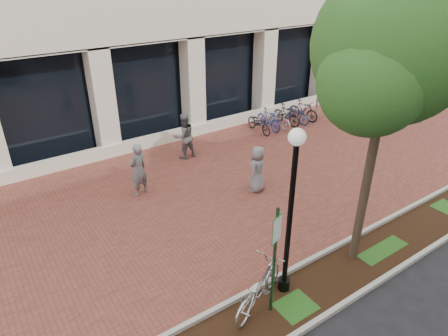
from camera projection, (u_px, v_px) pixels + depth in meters
ground at (217, 189)px, 13.71m from camera, size 120.00×120.00×0.00m
brick_plaza at (217, 189)px, 13.71m from camera, size 40.00×9.00×0.01m
planting_strip at (334, 277)px, 9.86m from camera, size 40.00×1.50×0.01m
curb_plaza_side at (313, 259)px, 10.39m from camera, size 40.00×0.12×0.12m
curb_street_side at (359, 294)px, 9.29m from camera, size 40.00×0.12×0.12m
parking_sign at (275, 250)px, 8.15m from camera, size 0.34×0.07×2.73m
lamppost at (291, 207)px, 8.46m from camera, size 0.36×0.36×4.11m
street_tree at (391, 56)px, 8.18m from camera, size 3.94×3.28×7.08m
locked_bicycle at (258, 287)px, 8.84m from camera, size 2.13×1.44×1.06m
pedestrian_left at (138, 170)px, 12.98m from camera, size 0.78×0.64×1.83m
pedestrian_mid at (184, 136)px, 15.47m from camera, size 0.91×0.72×1.83m
pedestrian_right at (258, 169)px, 13.26m from camera, size 0.94×0.84×1.61m
bollard at (316, 108)px, 19.70m from camera, size 0.12×0.12×1.02m
bike_rack_cluster at (282, 117)px, 18.71m from camera, size 3.49×1.76×0.99m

